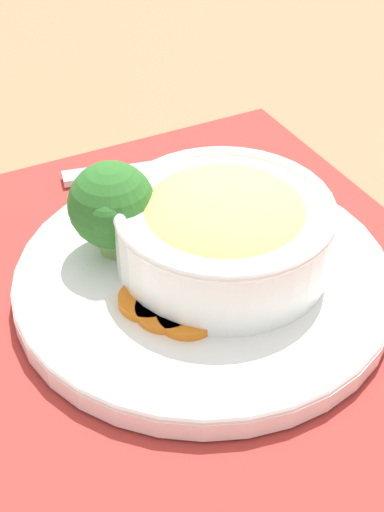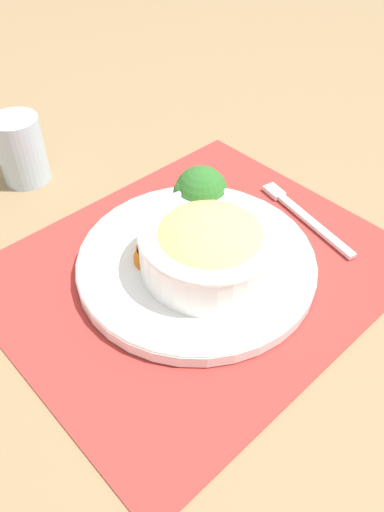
{
  "view_description": "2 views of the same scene",
  "coord_description": "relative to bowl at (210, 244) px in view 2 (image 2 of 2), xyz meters",
  "views": [
    {
      "loc": [
        -0.4,
        0.17,
        0.39
      ],
      "look_at": [
        0.0,
        0.01,
        0.04
      ],
      "focal_mm": 50.0,
      "sensor_mm": 36.0,
      "label": 1
    },
    {
      "loc": [
        -0.28,
        -0.35,
        0.46
      ],
      "look_at": [
        -0.02,
        -0.01,
        0.05
      ],
      "focal_mm": 35.0,
      "sensor_mm": 36.0,
      "label": 2
    }
  ],
  "objects": [
    {
      "name": "broccoli_floret",
      "position": [
        0.05,
        0.08,
        0.01
      ],
      "size": [
        0.07,
        0.07,
        0.08
      ],
      "color": "#759E51",
      "rests_on": "plate"
    },
    {
      "name": "carrot_slice_near",
      "position": [
        -0.02,
        0.07,
        -0.03
      ],
      "size": [
        0.05,
        0.05,
        0.01
      ],
      "color": "orange",
      "rests_on": "plate"
    },
    {
      "name": "ground_plane",
      "position": [
        -0.01,
        0.02,
        -0.05
      ],
      "size": [
        4.0,
        4.0,
        0.0
      ],
      "primitive_type": "plane",
      "color": "#8C704C"
    },
    {
      "name": "carrot_slice_far",
      "position": [
        -0.05,
        0.05,
        -0.03
      ],
      "size": [
        0.05,
        0.05,
        0.01
      ],
      "color": "orange",
      "rests_on": "plate"
    },
    {
      "name": "carrot_slice_middle",
      "position": [
        -0.04,
        0.06,
        -0.03
      ],
      "size": [
        0.05,
        0.05,
        0.01
      ],
      "color": "orange",
      "rests_on": "plate"
    },
    {
      "name": "plate",
      "position": [
        -0.01,
        0.02,
        -0.04
      ],
      "size": [
        0.3,
        0.3,
        0.02
      ],
      "color": "white",
      "rests_on": "placemat"
    },
    {
      "name": "fork",
      "position": [
        0.18,
        0.02,
        -0.05
      ],
      "size": [
        0.04,
        0.18,
        0.01
      ],
      "rotation": [
        0.0,
        0.0,
        -0.12
      ],
      "color": "silver",
      "rests_on": "placemat"
    },
    {
      "name": "placemat",
      "position": [
        -0.01,
        0.02,
        -0.05
      ],
      "size": [
        0.52,
        0.45,
        0.0
      ],
      "color": "#B2332D",
      "rests_on": "ground_plane"
    },
    {
      "name": "bowl",
      "position": [
        0.0,
        0.0,
        0.0
      ],
      "size": [
        0.17,
        0.17,
        0.07
      ],
      "color": "white",
      "rests_on": "plate"
    },
    {
      "name": "water_glass",
      "position": [
        -0.09,
        0.34,
        -0.01
      ],
      "size": [
        0.07,
        0.07,
        0.1
      ],
      "color": "silver",
      "rests_on": "ground_plane"
    }
  ]
}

